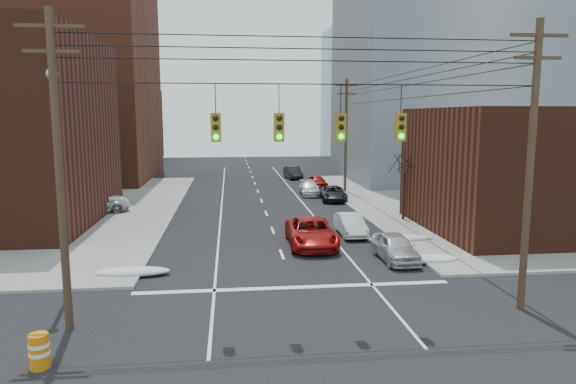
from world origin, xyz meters
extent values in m
plane|color=black|center=(0.00, 0.00, 0.00)|extent=(160.00, 160.00, 0.00)
cube|color=gray|center=(27.00, 27.00, 0.07)|extent=(40.00, 40.00, 0.15)
cube|color=brown|center=(-24.00, 48.00, 15.00)|extent=(24.00, 20.00, 30.00)
cube|color=#492216|center=(-26.00, 74.00, 6.00)|extent=(22.00, 18.00, 12.00)
cube|color=gray|center=(22.00, 44.00, 12.50)|extent=(22.00, 20.00, 25.00)
cube|color=gray|center=(24.00, 70.00, 11.00)|extent=(20.00, 18.00, 22.00)
cube|color=#492216|center=(18.00, 16.00, 4.00)|extent=(16.00, 12.00, 8.00)
cylinder|color=#473323|center=(-8.50, 3.00, 5.50)|extent=(0.28, 0.28, 11.00)
cube|color=#473323|center=(-8.50, 3.00, 10.40)|extent=(2.20, 0.12, 0.12)
cube|color=#473323|center=(-8.50, 3.00, 9.60)|extent=(1.80, 0.12, 0.12)
cylinder|color=#473323|center=(8.50, 3.00, 5.50)|extent=(0.28, 0.28, 11.00)
cube|color=#473323|center=(8.50, 3.00, 10.40)|extent=(2.20, 0.12, 0.12)
cube|color=#473323|center=(8.50, 3.00, 9.60)|extent=(1.80, 0.12, 0.12)
cylinder|color=#473323|center=(8.50, 34.00, 5.50)|extent=(0.28, 0.28, 11.00)
cube|color=#473323|center=(8.50, 34.00, 10.40)|extent=(2.20, 0.12, 0.12)
cube|color=#473323|center=(8.50, 34.00, 9.60)|extent=(1.80, 0.12, 0.12)
cylinder|color=black|center=(0.00, 3.00, 8.60)|extent=(17.00, 0.04, 0.04)
cylinder|color=black|center=(-3.20, 3.00, 8.10)|extent=(0.03, 0.03, 1.00)
cube|color=olive|center=(-3.20, 3.00, 7.10)|extent=(0.35, 0.30, 1.00)
sphere|color=black|center=(-3.20, 2.83, 7.42)|extent=(0.20, 0.20, 0.20)
sphere|color=black|center=(-3.20, 2.83, 7.10)|extent=(0.20, 0.20, 0.20)
sphere|color=#0CE526|center=(-3.20, 2.83, 6.78)|extent=(0.20, 0.20, 0.20)
cylinder|color=black|center=(-1.00, 3.00, 8.10)|extent=(0.03, 0.03, 1.00)
cube|color=olive|center=(-1.00, 3.00, 7.10)|extent=(0.35, 0.30, 1.00)
sphere|color=black|center=(-1.00, 2.83, 7.42)|extent=(0.20, 0.20, 0.20)
sphere|color=black|center=(-1.00, 2.83, 7.10)|extent=(0.20, 0.20, 0.20)
sphere|color=#0CE526|center=(-1.00, 2.83, 6.78)|extent=(0.20, 0.20, 0.20)
cylinder|color=black|center=(1.20, 3.00, 8.10)|extent=(0.03, 0.03, 1.00)
cube|color=olive|center=(1.20, 3.00, 7.10)|extent=(0.35, 0.30, 1.00)
sphere|color=black|center=(1.20, 2.83, 7.42)|extent=(0.20, 0.20, 0.20)
sphere|color=black|center=(1.20, 2.83, 7.10)|extent=(0.20, 0.20, 0.20)
sphere|color=#0CE526|center=(1.20, 2.83, 6.78)|extent=(0.20, 0.20, 0.20)
cylinder|color=black|center=(3.40, 3.00, 8.10)|extent=(0.03, 0.03, 1.00)
cube|color=olive|center=(3.40, 3.00, 7.10)|extent=(0.35, 0.30, 1.00)
sphere|color=black|center=(3.40, 2.83, 7.42)|extent=(0.20, 0.20, 0.20)
sphere|color=black|center=(3.40, 2.83, 7.10)|extent=(0.20, 0.20, 0.20)
sphere|color=#0CE526|center=(3.40, 2.83, 6.78)|extent=(0.20, 0.20, 0.20)
cylinder|color=gray|center=(-9.50, 6.00, 4.50)|extent=(0.18, 0.18, 9.00)
sphere|color=gray|center=(-9.50, 6.00, 9.10)|extent=(0.44, 0.44, 0.44)
cylinder|color=black|center=(9.60, 20.00, 1.75)|extent=(0.20, 0.20, 3.50)
cylinder|color=black|center=(9.98, 20.12, 4.07)|extent=(0.27, 0.82, 1.19)
cylinder|color=black|center=(9.82, 20.57, 4.16)|extent=(1.17, 0.54, 1.38)
cylinder|color=black|center=(9.17, 20.74, 4.19)|extent=(1.44, 1.00, 1.48)
cylinder|color=black|center=(9.20, 20.06, 4.07)|extent=(0.17, 0.84, 1.19)
cylinder|color=black|center=(9.15, 19.58, 4.16)|extent=(0.82, 0.99, 1.40)
cylinder|color=black|center=(9.66, 19.15, 4.19)|extent=(1.74, 0.21, 1.43)
cylinder|color=black|center=(9.93, 19.77, 4.07)|extent=(0.48, 0.73, 1.20)
ellipsoid|color=silver|center=(-7.40, 9.00, 0.21)|extent=(3.50, 1.08, 0.42)
ellipsoid|color=silver|center=(7.40, 9.50, 0.21)|extent=(3.00, 1.08, 0.42)
ellipsoid|color=silver|center=(7.40, 14.00, 0.21)|extent=(4.00, 1.08, 0.42)
imported|color=#9A0E0E|center=(1.89, 13.67, 0.80)|extent=(2.77, 5.81, 1.60)
imported|color=silver|center=(5.77, 10.16, 0.71)|extent=(1.74, 4.20, 1.42)
imported|color=silver|center=(4.80, 16.10, 0.68)|extent=(1.48, 4.14, 1.36)
imported|color=black|center=(6.40, 29.41, 0.65)|extent=(2.58, 4.84, 1.30)
imported|color=silver|center=(4.80, 32.82, 0.64)|extent=(1.92, 4.45, 1.28)
imported|color=maroon|center=(6.40, 37.84, 0.65)|extent=(1.95, 3.98, 1.31)
imported|color=black|center=(4.80, 46.03, 0.73)|extent=(1.99, 4.56, 1.46)
imported|color=silver|center=(-13.03, 25.41, 0.93)|extent=(4.98, 3.37, 1.55)
imported|color=silver|center=(-12.95, 25.12, 0.82)|extent=(5.28, 3.52, 1.35)
imported|color=black|center=(-18.17, 22.39, 0.78)|extent=(4.69, 2.99, 1.26)
imported|color=#B1B1B6|center=(-18.69, 28.77, 0.78)|extent=(3.89, 2.08, 1.26)
cylinder|color=orange|center=(-8.50, 0.13, 0.53)|extent=(0.79, 0.79, 1.06)
cylinder|color=white|center=(-8.50, 0.13, 0.74)|extent=(0.80, 0.80, 0.13)
cylinder|color=white|center=(-8.50, 0.13, 0.48)|extent=(0.80, 0.80, 0.13)
camera|label=1|loc=(-2.74, -15.07, 7.50)|focal=32.00mm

